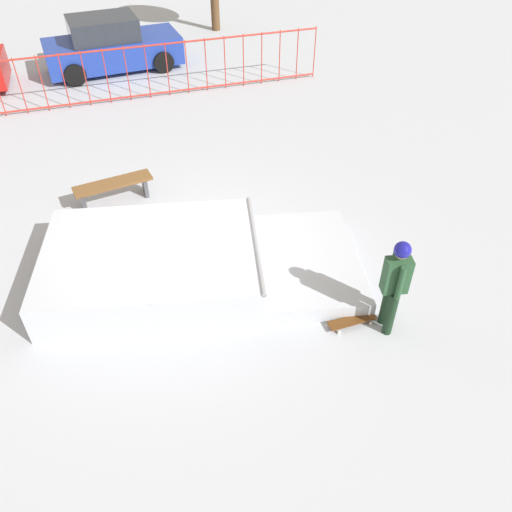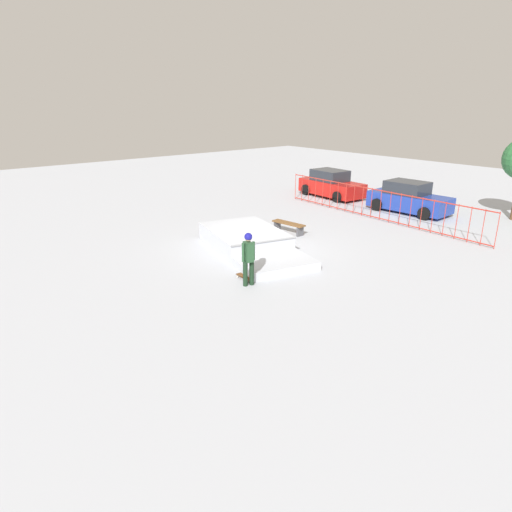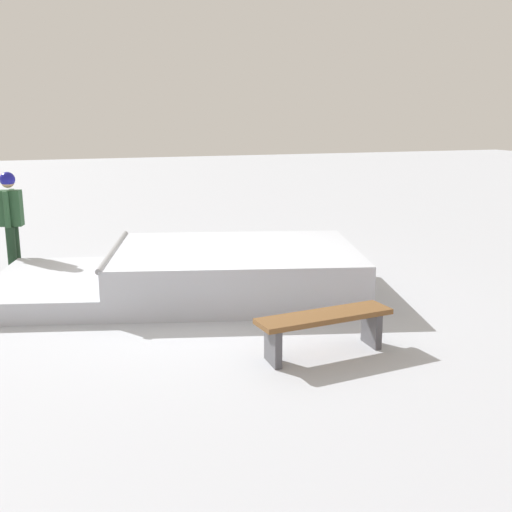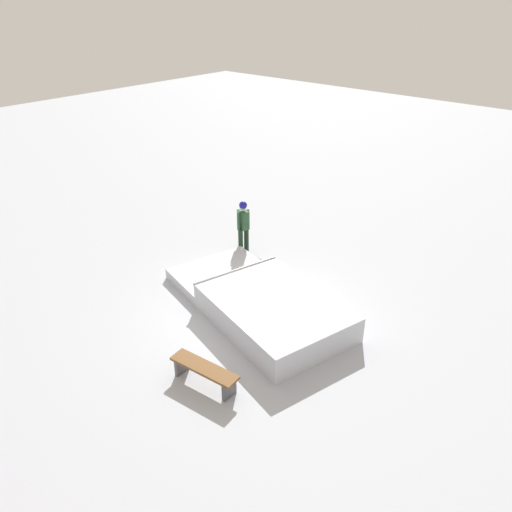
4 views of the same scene
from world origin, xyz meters
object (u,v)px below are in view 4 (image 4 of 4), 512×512
Objects in this scene: skate_ramp at (264,305)px; skater at (243,223)px; skateboard at (250,256)px; park_bench at (204,371)px.

skater is at bearing -24.64° from skate_ramp.
skateboard is 5.66m from park_bench.
skater is at bearing 154.25° from skateboard.
park_bench is (-3.47, 5.02, -0.65)m from skater.
skate_ramp is at bearing -40.32° from skateboard.
skate_ramp is 2.86m from park_bench.
skateboard is at bearing -26.74° from skate_ramp.
skate_ramp is 3.60× the size of park_bench.
park_bench is at bearing 118.98° from skate_ramp.
skateboard is (-0.46, 0.23, -0.93)m from skater.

